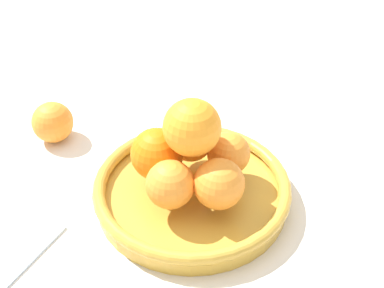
% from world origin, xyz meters
% --- Properties ---
extents(ground_plane, '(4.00, 4.00, 0.00)m').
position_xyz_m(ground_plane, '(0.00, 0.00, 0.00)').
color(ground_plane, silver).
extents(fruit_bowl, '(0.30, 0.30, 0.04)m').
position_xyz_m(fruit_bowl, '(0.00, 0.00, 0.02)').
color(fruit_bowl, gold).
rests_on(fruit_bowl, ground_plane).
extents(orange_pile, '(0.18, 0.18, 0.14)m').
position_xyz_m(orange_pile, '(-0.00, -0.00, 0.10)').
color(orange_pile, orange).
rests_on(orange_pile, fruit_bowl).
extents(stray_orange, '(0.07, 0.07, 0.07)m').
position_xyz_m(stray_orange, '(-0.26, -0.12, 0.04)').
color(stray_orange, orange).
rests_on(stray_orange, ground_plane).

